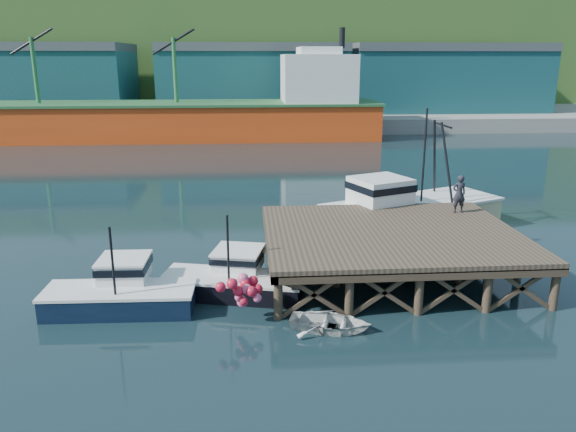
{
  "coord_description": "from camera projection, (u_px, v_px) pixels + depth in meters",
  "views": [
    {
      "loc": [
        -1.36,
        -25.17,
        10.08
      ],
      "look_at": [
        0.7,
        2.0,
        2.38
      ],
      "focal_mm": 35.0,
      "sensor_mm": 36.0,
      "label": 1
    }
  ],
  "objects": [
    {
      "name": "far_quay",
      "position": [
        253.0,
        114.0,
        93.89
      ],
      "size": [
        160.0,
        40.0,
        2.0
      ],
      "primitive_type": "cube",
      "color": "gray",
      "rests_on": "ground"
    },
    {
      "name": "dockworker",
      "position": [
        459.0,
        194.0,
        29.7
      ],
      "size": [
        0.75,
        0.5,
        2.02
      ],
      "primitive_type": "imported",
      "rotation": [
        0.0,
        0.0,
        3.17
      ],
      "color": "black",
      "rests_on": "wharf"
    },
    {
      "name": "hillside",
      "position": [
        250.0,
        53.0,
        119.96
      ],
      "size": [
        220.0,
        50.0,
        22.0
      ],
      "primitive_type": "cube",
      "color": "#2D511E",
      "rests_on": "ground"
    },
    {
      "name": "ground",
      "position": [
        277.0,
        275.0,
        26.99
      ],
      "size": [
        300.0,
        300.0,
        0.0
      ],
      "primitive_type": "plane",
      "color": "black",
      "rests_on": "ground"
    },
    {
      "name": "warehouse_mid",
      "position": [
        253.0,
        82.0,
        87.6
      ],
      "size": [
        28.0,
        16.0,
        9.0
      ],
      "primitive_type": "cube",
      "color": "#194A52",
      "rests_on": "far_quay"
    },
    {
      "name": "warehouse_left",
      "position": [
        22.0,
        82.0,
        85.06
      ],
      "size": [
        32.0,
        16.0,
        9.0
      ],
      "primitive_type": "cube",
      "color": "#194A52",
      "rests_on": "far_quay"
    },
    {
      "name": "boat_navy",
      "position": [
        121.0,
        291.0,
        23.21
      ],
      "size": [
        6.16,
        3.32,
        3.82
      ],
      "rotation": [
        0.0,
        0.0,
        -0.03
      ],
      "color": "#0D1B31",
      "rests_on": "ground"
    },
    {
      "name": "warehouse_right",
      "position": [
        441.0,
        81.0,
        89.77
      ],
      "size": [
        30.0,
        16.0,
        9.0
      ],
      "primitive_type": "cube",
      "color": "#194A52",
      "rests_on": "far_quay"
    },
    {
      "name": "dinghy",
      "position": [
        330.0,
        322.0,
        21.46
      ],
      "size": [
        3.64,
        3.05,
        0.65
      ],
      "primitive_type": "imported",
      "rotation": [
        0.0,
        0.0,
        1.27
      ],
      "color": "silver",
      "rests_on": "ground"
    },
    {
      "name": "trawler",
      "position": [
        409.0,
        207.0,
        33.42
      ],
      "size": [
        11.59,
        7.85,
        7.32
      ],
      "rotation": [
        0.0,
        0.0,
        0.4
      ],
      "color": "beige",
      "rests_on": "ground"
    },
    {
      "name": "cargo_ship",
      "position": [
        189.0,
        113.0,
        71.54
      ],
      "size": [
        55.5,
        10.0,
        13.75
      ],
      "color": "#DC4414",
      "rests_on": "ground"
    },
    {
      "name": "wharf",
      "position": [
        392.0,
        235.0,
        26.68
      ],
      "size": [
        12.0,
        10.0,
        2.62
      ],
      "color": "brown",
      "rests_on": "ground"
    },
    {
      "name": "boat_black",
      "position": [
        234.0,
        278.0,
        24.78
      ],
      "size": [
        6.54,
        5.42,
        3.83
      ],
      "rotation": [
        0.0,
        0.0,
        -0.23
      ],
      "color": "black",
      "rests_on": "ground"
    }
  ]
}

